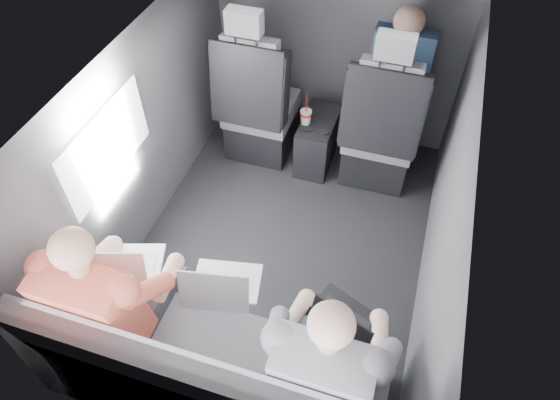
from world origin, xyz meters
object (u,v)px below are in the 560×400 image
(soda_cup, at_px, (306,117))
(passenger_front_right, at_px, (399,73))
(laptop_silver, at_px, (222,285))
(passenger_rear_left, at_px, (117,296))
(laptop_black, at_px, (341,320))
(front_seat_right, at_px, (380,135))
(center_console, at_px, (318,141))
(laptop_white, at_px, (127,264))
(passenger_rear_right, at_px, (328,360))
(rear_bench, at_px, (216,375))
(front_seat_left, at_px, (258,111))

(soda_cup, relative_size, passenger_front_right, 0.32)
(laptop_silver, distance_m, passenger_rear_left, 0.50)
(passenger_rear_left, bearing_deg, laptop_black, 10.95)
(front_seat_right, height_order, laptop_silver, front_seat_right)
(front_seat_right, xyz_separation_m, center_console, (-0.45, 0.04, -0.20))
(front_seat_right, bearing_deg, laptop_white, -121.58)
(soda_cup, relative_size, passenger_rear_left, 0.21)
(passenger_rear_left, xyz_separation_m, passenger_rear_right, (1.02, 0.00, -0.01))
(rear_bench, xyz_separation_m, laptop_black, (0.53, 0.30, 0.32))
(front_seat_right, height_order, laptop_black, front_seat_right)
(center_console, distance_m, passenger_rear_left, 1.96)
(rear_bench, relative_size, passenger_rear_right, 1.33)
(front_seat_right, distance_m, passenger_rear_left, 2.06)
(laptop_white, distance_m, passenger_rear_right, 1.08)
(soda_cup, distance_m, laptop_black, 1.69)
(front_seat_left, relative_size, rear_bench, 0.79)
(rear_bench, xyz_separation_m, passenger_rear_left, (-0.51, 0.10, 0.32))
(soda_cup, xyz_separation_m, passenger_rear_right, (0.60, -1.77, 0.16))
(center_console, bearing_deg, laptop_white, -108.31)
(front_seat_left, bearing_deg, passenger_front_right, 15.54)
(center_console, xyz_separation_m, passenger_rear_left, (-0.51, -1.85, 0.43))
(front_seat_left, distance_m, passenger_rear_right, 2.06)
(soda_cup, distance_m, passenger_rear_left, 1.83)
(laptop_black, distance_m, passenger_front_right, 1.87)
(laptop_white, distance_m, laptop_silver, 0.50)
(laptop_silver, xyz_separation_m, passenger_rear_left, (-0.45, -0.21, -0.00))
(rear_bench, relative_size, laptop_black, 4.37)
(rear_bench, distance_m, passenger_rear_right, 0.61)
(center_console, height_order, rear_bench, rear_bench)
(center_console, distance_m, passenger_front_right, 0.76)
(front_seat_right, xyz_separation_m, passenger_rear_right, (0.07, -1.81, 0.22))
(laptop_black, bearing_deg, soda_cup, 111.11)
(center_console, bearing_deg, front_seat_right, -5.07)
(laptop_black, bearing_deg, laptop_silver, 179.39)
(laptop_black, height_order, passenger_front_right, passenger_front_right)
(front_seat_right, relative_size, passenger_rear_left, 1.04)
(front_seat_left, height_order, passenger_rear_left, front_seat_left)
(laptop_white, distance_m, passenger_rear_left, 0.18)
(front_seat_left, relative_size, soda_cup, 5.06)
(front_seat_left, height_order, center_console, front_seat_left)
(passenger_rear_right, distance_m, passenger_front_right, 2.07)
(laptop_black, bearing_deg, laptop_white, -178.62)
(passenger_front_right, bearing_deg, front_seat_left, -164.46)
(passenger_front_right, bearing_deg, laptop_black, -88.52)
(rear_bench, height_order, laptop_white, rear_bench)
(front_seat_right, bearing_deg, laptop_black, -87.30)
(laptop_white, height_order, laptop_silver, laptop_silver)
(passenger_rear_right, bearing_deg, passenger_rear_left, -179.99)
(soda_cup, height_order, laptop_black, laptop_black)
(passenger_rear_left, height_order, passenger_rear_right, passenger_rear_left)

